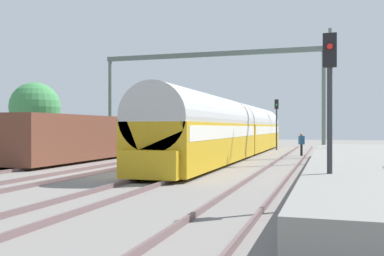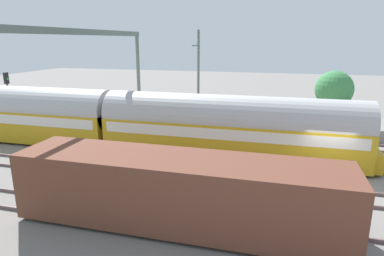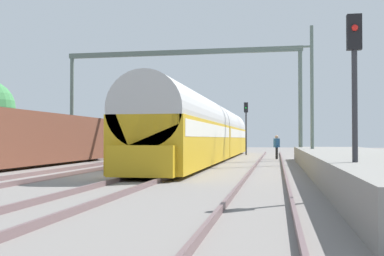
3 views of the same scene
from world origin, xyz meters
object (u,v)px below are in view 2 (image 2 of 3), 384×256
at_px(freight_car, 179,192).
at_px(person_crossing, 115,117).
at_px(catenary_gantry, 80,62).
at_px(railway_signal_far, 8,94).
at_px(passenger_train, 111,120).

bearing_deg(freight_car, person_crossing, 36.19).
distance_m(freight_car, catenary_gantry, 11.20).
height_order(person_crossing, catenary_gantry, catenary_gantry).
xyz_separation_m(person_crossing, railway_signal_far, (-2.71, 7.89, 2.02)).
distance_m(passenger_train, railway_signal_far, 10.28).
height_order(freight_car, railway_signal_far, railway_signal_far).
height_order(freight_car, person_crossing, freight_car).
bearing_deg(passenger_train, person_crossing, 24.97).
bearing_deg(passenger_train, catenary_gantry, 163.33).
xyz_separation_m(passenger_train, catenary_gantry, (-2.12, 0.63, 3.97)).
bearing_deg(railway_signal_far, freight_car, -120.75).
xyz_separation_m(person_crossing, catenary_gantry, (-6.75, -1.52, 4.91)).
distance_m(freight_car, railway_signal_far, 20.39).
bearing_deg(freight_car, passenger_train, 41.24).
height_order(passenger_train, person_crossing, passenger_train).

